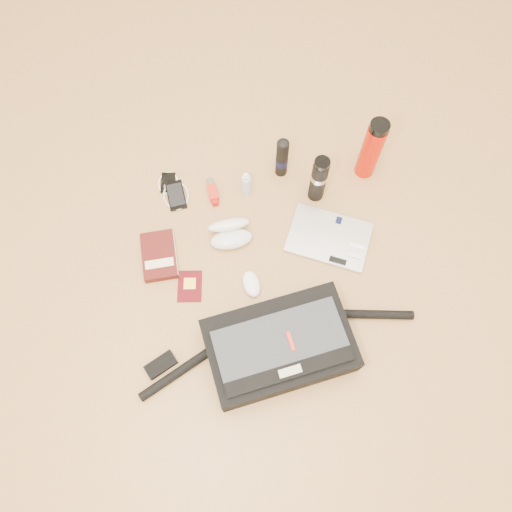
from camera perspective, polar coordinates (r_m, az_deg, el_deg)
name	(u,v)px	position (r m, az deg, el deg)	size (l,w,h in m)	color
ground	(263,289)	(1.79, 0.85, -3.74)	(4.00, 4.00, 0.00)	#B2814A
messenger_bag	(279,346)	(1.68, 2.62, -10.26)	(0.94, 0.41, 0.13)	black
laptop	(329,238)	(1.88, 8.36, 2.05)	(0.34, 0.29, 0.03)	silver
book	(160,256)	(1.85, -10.96, 0.03)	(0.15, 0.20, 0.03)	#430F0D
passport	(190,286)	(1.81, -7.58, -3.43)	(0.09, 0.12, 0.01)	#47050B
mouse	(252,284)	(1.78, -0.52, -3.21)	(0.08, 0.11, 0.03)	white
sunglasses_case	(230,232)	(1.84, -2.97, 2.74)	(0.18, 0.16, 0.09)	silver
ipod	(168,183)	(2.00, -10.01, 8.23)	(0.08, 0.09, 0.01)	black
phone	(176,195)	(1.97, -9.13, 6.86)	(0.12, 0.14, 0.01)	black
inhaler	(213,192)	(1.95, -4.99, 7.31)	(0.05, 0.12, 0.03)	red
spray_bottle	(246,185)	(1.91, -1.12, 8.15)	(0.04, 0.04, 0.13)	#AAC9E1
aerosol_can	(282,157)	(1.92, 2.99, 11.18)	(0.06, 0.06, 0.20)	black
thermos_black	(319,179)	(1.86, 7.18, 8.72)	(0.08, 0.08, 0.23)	black
thermos_red	(371,149)	(1.93, 13.05, 11.80)	(0.10, 0.10, 0.29)	#C21403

